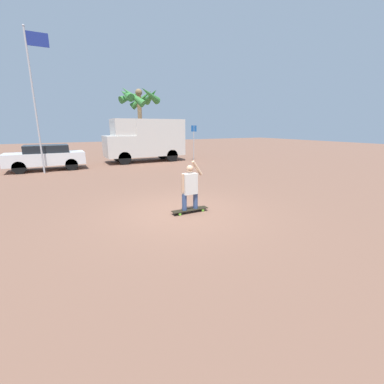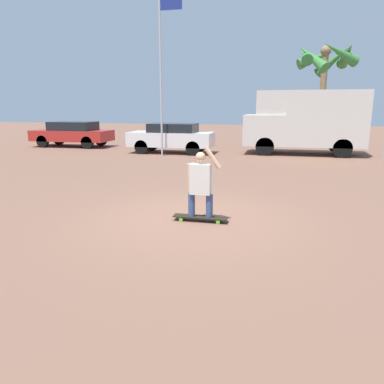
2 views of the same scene
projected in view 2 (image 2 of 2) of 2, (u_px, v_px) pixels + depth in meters
ground_plane at (192, 218)px, 7.99m from camera, size 80.00×80.00×0.00m
skateboard at (200, 217)px, 7.73m from camera, size 1.14×0.25×0.10m
person_skateboarder at (200, 182)px, 7.56m from camera, size 0.70×0.22×1.46m
camper_van at (306, 120)px, 18.00m from camera, size 5.62×2.06×3.03m
parked_car_white at (172, 137)px, 18.73m from camera, size 4.20×1.70×1.47m
parked_car_red at (72, 133)px, 21.63m from camera, size 4.52×1.84×1.44m
palm_tree_near_van at (325, 61)px, 21.56m from camera, size 3.69×3.76×5.94m
flagpole at (162, 62)px, 16.90m from camera, size 1.08×0.12×7.32m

